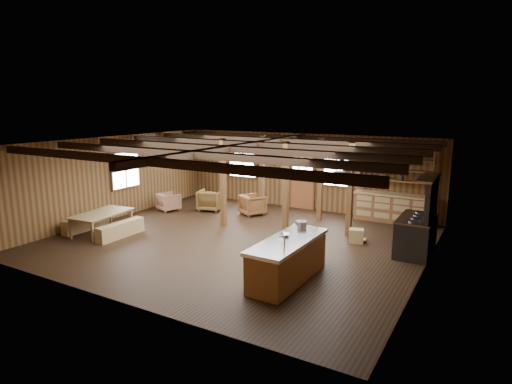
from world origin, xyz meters
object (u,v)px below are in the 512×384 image
armchair_a (210,200)px  kitchen_island (288,260)px  commercial_range (418,230)px  armchair_c (169,202)px  armchair_b (253,205)px  dining_table (103,223)px

armchair_a → kitchen_island: bearing=123.6°
kitchen_island → commercial_range: bearing=56.9°
kitchen_island → commercial_range: 3.89m
kitchen_island → armchair_c: size_ratio=3.47×
kitchen_island → commercial_range: size_ratio=1.22×
armchair_b → armchair_c: 3.15m
armchair_b → dining_table: bearing=87.9°
armchair_a → armchair_c: bearing=14.4°
kitchen_island → dining_table: bearing=177.4°
commercial_range → armchair_a: size_ratio=2.45×
kitchen_island → dining_table: 6.38m
kitchen_island → armchair_b: bearing=129.0°
armchair_b → armchair_c: bearing=50.2°
commercial_range → armchair_a: (-7.44, 1.14, -0.28)m
armchair_b → armchair_c: armchair_b is taller
commercial_range → kitchen_island: bearing=-124.1°
kitchen_island → armchair_c: (-6.58, 3.57, -0.15)m
commercial_range → armchair_c: bearing=177.7°
kitchen_island → dining_table: (-6.37, 0.39, -0.16)m
dining_table → armchair_a: 4.12m
kitchen_island → armchair_b: kitchen_island is taller
commercial_range → armchair_c: (-8.75, 0.35, -0.33)m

